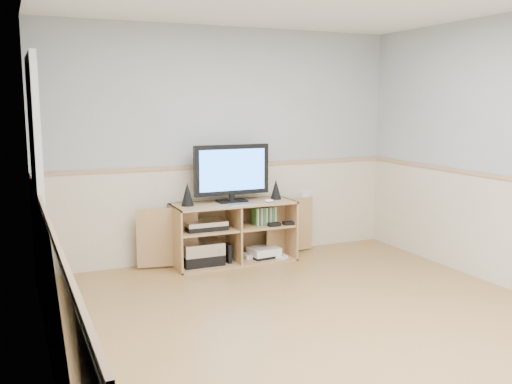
# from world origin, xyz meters

# --- Properties ---
(room) EXTENTS (4.04, 4.54, 2.54)m
(room) POSITION_xyz_m (-0.06, 0.12, 1.22)
(room) COLOR tan
(room) RESTS_ON ground
(media_cabinet) EXTENTS (2.04, 0.49, 0.65)m
(media_cabinet) POSITION_xyz_m (-0.01, 2.03, 0.33)
(media_cabinet) COLOR #AB8055
(media_cabinet) RESTS_ON floor
(monitor) EXTENTS (0.83, 0.18, 0.61)m
(monitor) POSITION_xyz_m (-0.01, 2.02, 0.98)
(monitor) COLOR black
(monitor) RESTS_ON media_cabinet
(speaker_left) EXTENTS (0.13, 0.13, 0.24)m
(speaker_left) POSITION_xyz_m (-0.51, 1.99, 0.77)
(speaker_left) COLOR black
(speaker_left) RESTS_ON media_cabinet
(speaker_right) EXTENTS (0.12, 0.12, 0.22)m
(speaker_right) POSITION_xyz_m (0.50, 1.99, 0.76)
(speaker_right) COLOR black
(speaker_right) RESTS_ON media_cabinet
(keyboard) EXTENTS (0.29, 0.12, 0.01)m
(keyboard) POSITION_xyz_m (0.05, 1.83, 0.66)
(keyboard) COLOR silver
(keyboard) RESTS_ON media_cabinet
(mouse) EXTENTS (0.10, 0.07, 0.04)m
(mouse) POSITION_xyz_m (0.35, 1.83, 0.67)
(mouse) COLOR white
(mouse) RESTS_ON media_cabinet
(av_components) EXTENTS (0.51, 0.32, 0.47)m
(av_components) POSITION_xyz_m (-0.36, 1.97, 0.22)
(av_components) COLOR black
(av_components) RESTS_ON media_cabinet
(game_consoles) EXTENTS (0.45, 0.30, 0.11)m
(game_consoles) POSITION_xyz_m (0.33, 1.96, 0.07)
(game_consoles) COLOR white
(game_consoles) RESTS_ON media_cabinet
(game_cases) EXTENTS (0.24, 0.14, 0.19)m
(game_cases) POSITION_xyz_m (0.34, 1.95, 0.48)
(game_cases) COLOR #3F8C3F
(game_cases) RESTS_ON media_cabinet
(wall_outlet) EXTENTS (0.12, 0.03, 0.12)m
(wall_outlet) POSITION_xyz_m (1.00, 2.23, 0.60)
(wall_outlet) COLOR white
(wall_outlet) RESTS_ON wall_back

